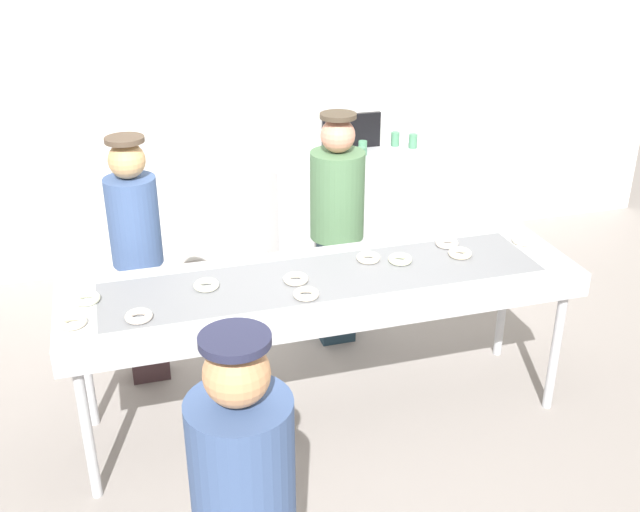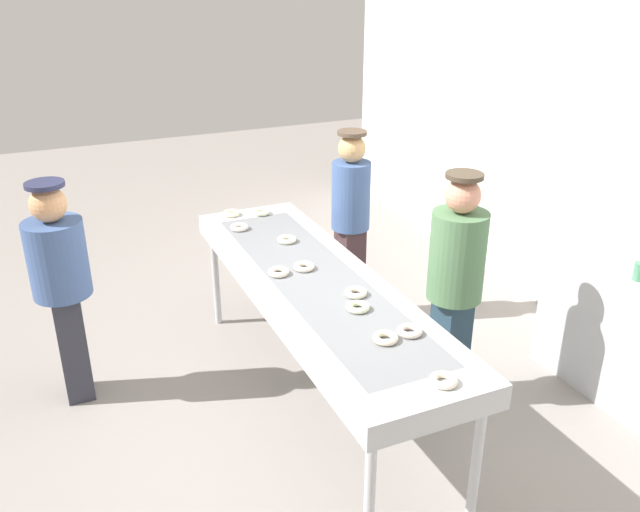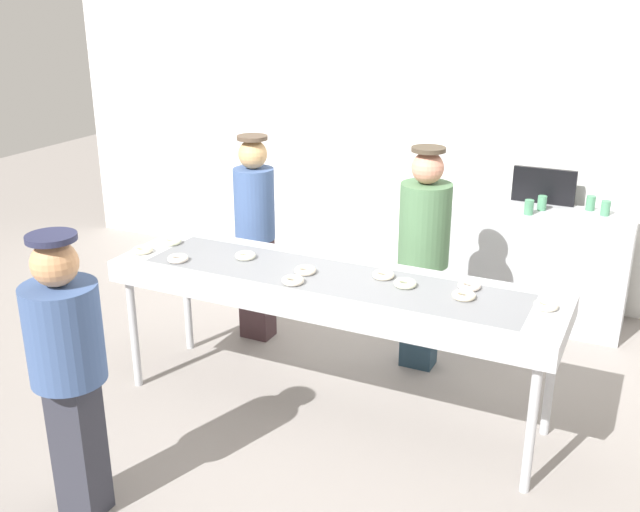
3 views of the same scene
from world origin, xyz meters
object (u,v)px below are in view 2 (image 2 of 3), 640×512
sugar_donut_2 (279,272)px  customer_waiting (61,278)px  sugar_donut_4 (304,267)px  fryer_conveyor (316,289)px  sugar_donut_0 (287,240)px  sugar_donut_10 (410,331)px  worker_assistant (350,219)px  paper_cup_0 (639,272)px  sugar_donut_8 (444,380)px  sugar_donut_7 (385,338)px  worker_baker (455,277)px  sugar_donut_1 (358,307)px  sugar_donut_3 (231,213)px  sugar_donut_6 (262,212)px  sugar_donut_9 (356,293)px  sugar_donut_5 (239,227)px

sugar_donut_2 → customer_waiting: customer_waiting is taller
sugar_donut_4 → fryer_conveyor: bearing=4.5°
sugar_donut_0 → sugar_donut_2: same height
sugar_donut_2 → sugar_donut_10: size_ratio=1.00×
fryer_conveyor → worker_assistant: 1.23m
paper_cup_0 → sugar_donut_8: bearing=-76.0°
sugar_donut_7 → sugar_donut_10: same height
sugar_donut_7 → paper_cup_0: (0.02, 1.82, 0.05)m
paper_cup_0 → worker_assistant: bearing=-148.7°
sugar_donut_7 → worker_baker: worker_baker is taller
sugar_donut_1 → worker_baker: 0.79m
worker_assistant → paper_cup_0: worker_assistant is taller
sugar_donut_7 → worker_assistant: 1.96m
fryer_conveyor → customer_waiting: bearing=-116.9°
sugar_donut_0 → sugar_donut_4: bearing=-8.0°
paper_cup_0 → sugar_donut_3: bearing=-137.8°
sugar_donut_1 → sugar_donut_2: (-0.64, -0.25, 0.00)m
fryer_conveyor → sugar_donut_6: sugar_donut_6 is taller
sugar_donut_9 → customer_waiting: size_ratio=0.09×
sugar_donut_6 → worker_assistant: 0.72m
worker_assistant → worker_baker: bearing=-179.0°
sugar_donut_8 → sugar_donut_5: bearing=-173.1°
sugar_donut_6 → worker_assistant: size_ratio=0.08×
sugar_donut_8 → sugar_donut_9: same height
sugar_donut_0 → worker_baker: (0.99, 0.78, -0.02)m
sugar_donut_3 → sugar_donut_4: same height
fryer_conveyor → sugar_donut_9: sugar_donut_9 is taller
sugar_donut_5 → sugar_donut_6: same height
sugar_donut_0 → worker_assistant: 0.76m
sugar_donut_10 → sugar_donut_9: bearing=-173.5°
sugar_donut_7 → customer_waiting: bearing=-136.4°
sugar_donut_0 → sugar_donut_10: (1.49, 0.14, 0.00)m
sugar_donut_2 → sugar_donut_6: (-1.11, 0.28, 0.00)m
sugar_donut_5 → worker_baker: (1.37, 1.02, -0.02)m
sugar_donut_0 → worker_assistant: (-0.33, 0.68, -0.06)m
paper_cup_0 → sugar_donut_9: bearing=-108.1°
sugar_donut_5 → worker_baker: bearing=36.7°
sugar_donut_1 → customer_waiting: bearing=-128.5°
sugar_donut_5 → sugar_donut_2: bearing=-0.7°
sugar_donut_3 → sugar_donut_9: same height
sugar_donut_3 → sugar_donut_4: 1.18m
fryer_conveyor → sugar_donut_2: sugar_donut_2 is taller
sugar_donut_5 → sugar_donut_6: bearing=132.9°
sugar_donut_2 → fryer_conveyor: bearing=50.3°
sugar_donut_8 → sugar_donut_10: same height
sugar_donut_5 → sugar_donut_8: bearing=6.9°
sugar_donut_3 → sugar_donut_7: bearing=4.8°
fryer_conveyor → sugar_donut_10: (0.83, 0.19, 0.09)m
fryer_conveyor → sugar_donut_8: sugar_donut_8 is taller
sugar_donut_7 → worker_baker: (-0.51, 0.80, -0.02)m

